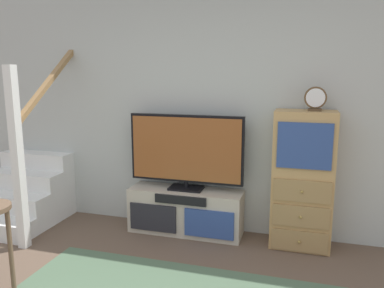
# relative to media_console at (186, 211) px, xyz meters

# --- Properties ---
(back_wall) EXTENTS (6.40, 0.12, 2.70)m
(back_wall) POSITION_rel_media_console_xyz_m (0.30, 0.27, 1.11)
(back_wall) COLOR #B2B7B2
(back_wall) RESTS_ON ground_plane
(media_console) EXTENTS (1.23, 0.38, 0.49)m
(media_console) POSITION_rel_media_console_xyz_m (0.00, 0.00, 0.00)
(media_console) COLOR #BCB29E
(media_console) RESTS_ON ground_plane
(television) EXTENTS (1.24, 0.22, 0.81)m
(television) POSITION_rel_media_console_xyz_m (0.00, 0.02, 0.67)
(television) COLOR black
(television) RESTS_ON media_console
(side_cabinet) EXTENTS (0.58, 0.38, 1.37)m
(side_cabinet) POSITION_rel_media_console_xyz_m (1.20, 0.01, 0.44)
(side_cabinet) COLOR tan
(side_cabinet) RESTS_ON ground_plane
(desk_clock) EXTENTS (0.20, 0.08, 0.23)m
(desk_clock) POSITION_rel_media_console_xyz_m (1.28, -0.00, 1.24)
(desk_clock) COLOR #4C3823
(desk_clock) RESTS_ON side_cabinet
(staircase) EXTENTS (1.00, 1.36, 2.20)m
(staircase) POSITION_rel_media_console_xyz_m (-1.94, 0.01, 0.13)
(staircase) COLOR white
(staircase) RESTS_ON ground_plane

